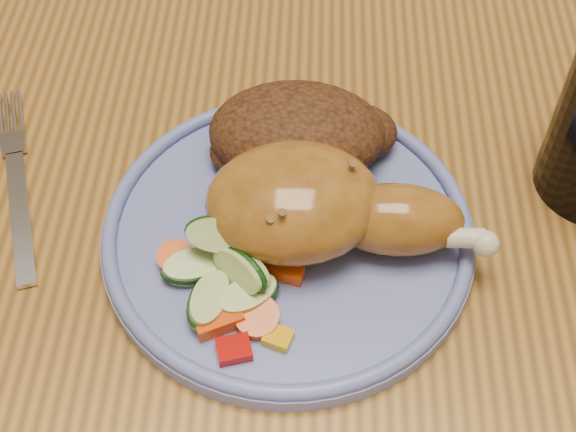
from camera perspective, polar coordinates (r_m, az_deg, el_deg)
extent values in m
cube|color=olive|center=(0.60, 5.08, 2.55)|extent=(0.90, 1.40, 0.04)
cube|color=brown|center=(1.37, -13.54, 13.29)|extent=(0.06, 0.06, 0.71)
cube|color=#4C2D16|center=(1.21, 3.62, 13.31)|extent=(0.42, 0.42, 0.04)
cylinder|color=#4C2D16|center=(1.25, -5.17, 0.15)|extent=(0.04, 0.04, 0.41)
cylinder|color=#4C2D16|center=(1.50, -3.86, 11.09)|extent=(0.04, 0.04, 0.41)
cylinder|color=#4C2D16|center=(1.26, 11.31, -0.34)|extent=(0.04, 0.04, 0.41)
cylinder|color=#4C2D16|center=(1.51, 10.15, 10.60)|extent=(0.04, 0.04, 0.41)
cylinder|color=#5D6AAF|center=(0.54, 0.00, -1.37)|extent=(0.25, 0.25, 0.01)
torus|color=#5D6AAF|center=(0.53, 0.00, -0.67)|extent=(0.25, 0.25, 0.01)
ellipsoid|color=#9C6320|center=(0.51, 0.40, 1.02)|extent=(0.12, 0.10, 0.06)
ellipsoid|color=#9C6320|center=(0.51, 7.70, -0.25)|extent=(0.09, 0.05, 0.05)
sphere|color=beige|center=(0.51, 13.89, -1.93)|extent=(0.02, 0.02, 0.02)
ellipsoid|color=#4A2712|center=(0.56, 0.64, 5.96)|extent=(0.12, 0.09, 0.05)
ellipsoid|color=#4A2712|center=(0.57, 4.76, 5.97)|extent=(0.06, 0.05, 0.03)
ellipsoid|color=#4A2712|center=(0.56, -3.03, 4.61)|extent=(0.05, 0.05, 0.03)
cube|color=#A50A05|center=(0.48, -3.87, -9.45)|extent=(0.02, 0.02, 0.01)
cube|color=#E5A507|center=(0.48, -0.72, -8.64)|extent=(0.02, 0.02, 0.01)
cube|color=#F54608|center=(0.51, -0.34, -4.00)|extent=(0.03, 0.02, 0.01)
cube|color=#F54608|center=(0.49, -4.89, -7.61)|extent=(0.03, 0.02, 0.01)
cylinder|color=#F54608|center=(0.52, -7.96, -3.02)|extent=(0.02, 0.03, 0.01)
cylinder|color=#F54608|center=(0.49, -2.21, -7.23)|extent=(0.03, 0.03, 0.01)
cylinder|color=#C7DA8D|center=(0.49, -5.69, -5.98)|extent=(0.05, 0.05, 0.02)
cylinder|color=#C7DA8D|center=(0.49, -2.87, -5.74)|extent=(0.05, 0.05, 0.02)
cylinder|color=#C7DA8D|center=(0.51, -6.69, -3.62)|extent=(0.05, 0.05, 0.02)
cylinder|color=#C7DA8D|center=(0.50, -4.99, -1.30)|extent=(0.04, 0.04, 0.04)
cylinder|color=#C7DA8D|center=(0.49, -3.31, -3.76)|extent=(0.04, 0.04, 0.04)
cube|color=silver|center=(0.58, -18.49, -0.02)|extent=(0.05, 0.12, 0.00)
cube|color=silver|center=(0.63, -18.96, 4.93)|extent=(0.04, 0.07, 0.00)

